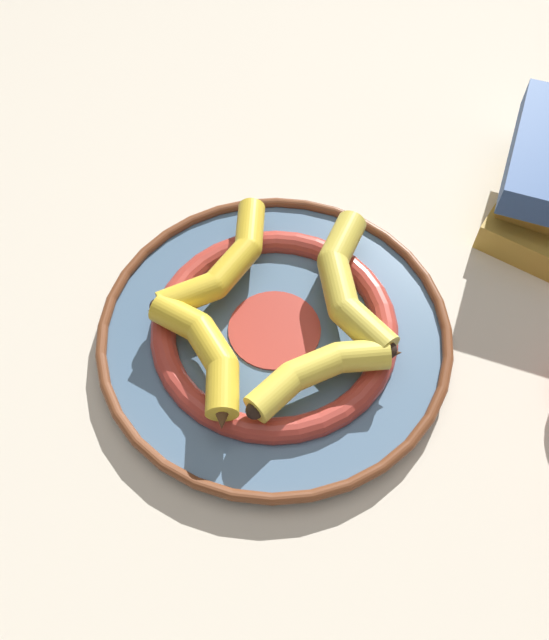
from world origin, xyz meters
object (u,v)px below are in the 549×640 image
Objects in this scene: banana_d at (320,370)px; banana_c at (347,281)px; decorative_bowl at (274,330)px; banana_a at (205,352)px; banana_b at (223,265)px.

banana_c is at bearing -131.93° from banana_d.
banana_d is (0.10, -0.05, -0.00)m from banana_c.
decorative_bowl is at bearing -70.86° from banana_c.
banana_c is (-0.06, 0.16, 0.00)m from banana_a.
banana_c reaches higher than banana_a.
banana_b and banana_d have the same top height.
banana_a is at bearing -65.48° from decorative_bowl.
banana_c is 0.12m from banana_d.
banana_b is (-0.07, -0.04, 0.04)m from decorative_bowl.
banana_c is 1.22× the size of banana_d.
banana_c is (-0.03, 0.09, 0.04)m from decorative_bowl.
banana_c reaches higher than banana_b.
banana_b is 0.17m from banana_d.
banana_c is at bearing -66.50° from banana_b.
banana_b reaches higher than decorative_bowl.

